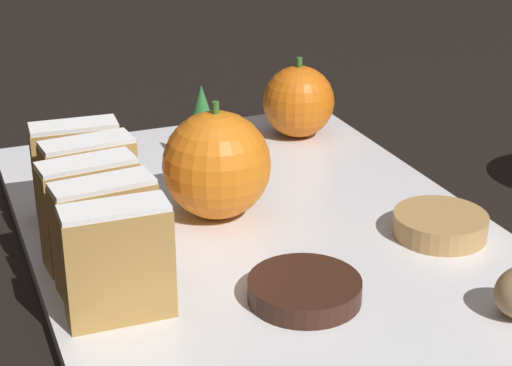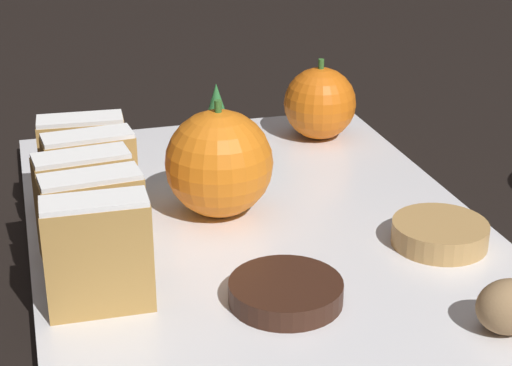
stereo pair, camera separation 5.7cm
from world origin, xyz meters
name	(u,v)px [view 1 (the left image)]	position (x,y,z in m)	size (l,w,h in m)	color
ground_plane	(256,238)	(0.00, 0.00, 0.00)	(6.00, 6.00, 0.00)	black
serving_platter	(256,230)	(0.00, 0.00, 0.01)	(0.31, 0.43, 0.01)	white
stollen_slice_front	(118,262)	(-0.12, -0.08, 0.05)	(0.06, 0.03, 0.07)	#B28442
stollen_slice_second	(106,235)	(-0.12, -0.05, 0.05)	(0.06, 0.03, 0.07)	#B28442
stollen_slice_third	(90,212)	(-0.12, -0.01, 0.05)	(0.06, 0.03, 0.07)	#B28442
stollen_slice_fourth	(90,189)	(-0.11, 0.02, 0.05)	(0.06, 0.03, 0.07)	#B28442
stollen_slice_fifth	(77,170)	(-0.11, 0.06, 0.05)	(0.06, 0.03, 0.07)	#B28442
orange_near	(299,102)	(0.10, 0.15, 0.04)	(0.06, 0.06, 0.07)	orange
orange_far	(217,165)	(-0.02, 0.02, 0.05)	(0.08, 0.08, 0.08)	orange
chocolate_cookie	(305,290)	(-0.01, -0.11, 0.02)	(0.07, 0.07, 0.01)	#381E14
gingerbread_cookie	(440,225)	(0.11, -0.07, 0.02)	(0.06, 0.06, 0.02)	tan
evergreen_sprig	(203,125)	(0.00, 0.12, 0.05)	(0.04, 0.04, 0.07)	#2D7538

